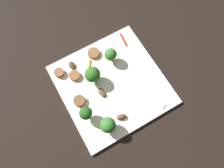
# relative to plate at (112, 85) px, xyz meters

# --- Properties ---
(ground_plane) EXTENTS (1.40, 1.40, 0.00)m
(ground_plane) POSITION_rel_plate_xyz_m (0.00, 0.00, -0.01)
(ground_plane) COLOR black
(plate) EXTENTS (0.29, 0.29, 0.01)m
(plate) POSITION_rel_plate_xyz_m (0.00, 0.00, 0.00)
(plate) COLOR white
(plate) RESTS_ON ground_plane
(fork) EXTENTS (0.17, 0.08, 0.00)m
(fork) POSITION_rel_plate_xyz_m (0.06, 0.06, 0.01)
(fork) COLOR silver
(fork) RESTS_ON plate
(broccoli_floret_0) EXTENTS (0.04, 0.04, 0.05)m
(broccoli_floret_0) POSITION_rel_plate_xyz_m (0.10, -0.07, 0.04)
(broccoli_floret_0) COLOR #408630
(broccoli_floret_0) RESTS_ON plate
(broccoli_floret_1) EXTENTS (0.04, 0.04, 0.06)m
(broccoli_floret_1) POSITION_rel_plate_xyz_m (-0.04, -0.04, 0.04)
(broccoli_floret_1) COLOR #347525
(broccoli_floret_1) RESTS_ON plate
(broccoli_floret_2) EXTENTS (0.04, 0.04, 0.05)m
(broccoli_floret_2) POSITION_rel_plate_xyz_m (-0.07, 0.04, 0.04)
(broccoli_floret_2) COLOR #408630
(broccoli_floret_2) RESTS_ON plate
(broccoli_floret_3) EXTENTS (0.03, 0.03, 0.05)m
(broccoli_floret_3) POSITION_rel_plate_xyz_m (0.05, -0.11, 0.04)
(broccoli_floret_3) COLOR #296420
(broccoli_floret_3) RESTS_ON plate
(sausage_slice_0) EXTENTS (0.04, 0.04, 0.01)m
(sausage_slice_0) POSITION_rel_plate_xyz_m (-0.07, -0.08, 0.01)
(sausage_slice_0) COLOR brown
(sausage_slice_0) RESTS_ON plate
(sausage_slice_1) EXTENTS (0.05, 0.05, 0.01)m
(sausage_slice_1) POSITION_rel_plate_xyz_m (-0.11, -0.00, 0.01)
(sausage_slice_1) COLOR brown
(sausage_slice_1) RESTS_ON plate
(sausage_slice_2) EXTENTS (0.05, 0.05, 0.01)m
(sausage_slice_2) POSITION_rel_plate_xyz_m (-0.00, -0.10, 0.01)
(sausage_slice_2) COLOR brown
(sausage_slice_2) RESTS_ON plate
(sausage_slice_3) EXTENTS (0.03, 0.03, 0.01)m
(sausage_slice_3) POSITION_rel_plate_xyz_m (-0.10, -0.12, 0.01)
(sausage_slice_3) COLOR brown
(sausage_slice_3) RESTS_ON plate
(mushroom_0) EXTENTS (0.02, 0.03, 0.01)m
(mushroom_0) POSITION_rel_plate_xyz_m (0.10, -0.03, 0.01)
(mushroom_0) COLOR brown
(mushroom_0) RESTS_ON plate
(mushroom_1) EXTENTS (0.03, 0.02, 0.01)m
(mushroom_1) POSITION_rel_plate_xyz_m (0.01, -0.04, 0.01)
(mushroom_1) COLOR brown
(mushroom_1) RESTS_ON plate
(mushroom_2) EXTENTS (0.03, 0.02, 0.01)m
(mushroom_2) POSITION_rel_plate_xyz_m (-0.11, -0.07, 0.01)
(mushroom_2) COLOR #422B19
(mushroom_2) RESTS_ON plate
(pepper_strip_0) EXTENTS (0.04, 0.04, 0.00)m
(pepper_strip_0) POSITION_rel_plate_xyz_m (-0.08, -0.03, 0.01)
(pepper_strip_0) COLOR yellow
(pepper_strip_0) RESTS_ON plate
(pepper_strip_1) EXTENTS (0.04, 0.01, 0.00)m
(pepper_strip_1) POSITION_rel_plate_xyz_m (-0.11, 0.10, 0.01)
(pepper_strip_1) COLOR red
(pepper_strip_1) RESTS_ON plate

